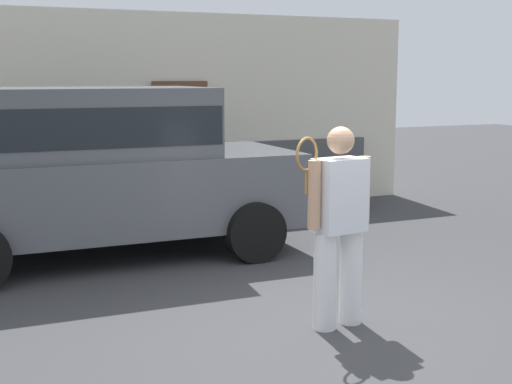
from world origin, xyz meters
TOP-DOWN VIEW (x-y plane):
  - ground_plane at (0.00, 0.00)m, footprint 40.00×40.00m
  - house_frontage at (0.01, 5.85)m, footprint 9.13×0.40m
  - parked_suv at (-1.37, 3.35)m, footprint 4.62×2.20m
  - tennis_player_man at (0.05, 0.07)m, footprint 0.78×0.34m
  - potted_plant_by_porch at (3.02, 4.90)m, footprint 0.58×0.58m

SIDE VIEW (x-z plane):
  - ground_plane at x=0.00m, z-range 0.00..0.00m
  - potted_plant_by_porch at x=3.02m, z-range 0.04..0.81m
  - tennis_player_man at x=0.05m, z-range 0.04..1.80m
  - parked_suv at x=-1.37m, z-range 0.12..2.17m
  - house_frontage at x=0.01m, z-range -0.10..3.07m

